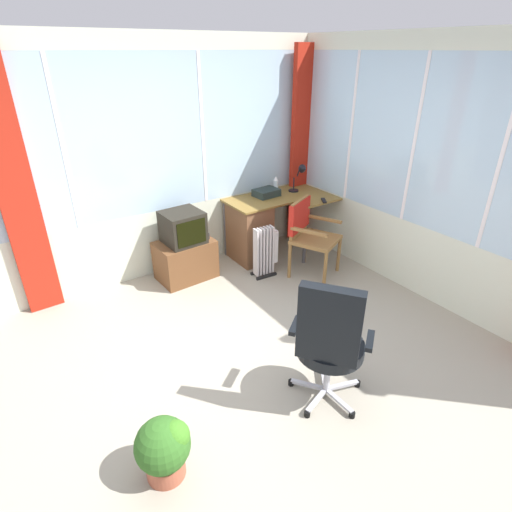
{
  "coord_description": "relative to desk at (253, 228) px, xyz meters",
  "views": [
    {
      "loc": [
        -1.41,
        -2.11,
        2.43
      ],
      "look_at": [
        0.62,
        0.89,
        0.58
      ],
      "focal_mm": 28.61,
      "sensor_mm": 36.0,
      "label": 1
    }
  ],
  "objects": [
    {
      "name": "ground",
      "position": [
        -1.2,
        -1.82,
        -0.44
      ],
      "size": [
        5.43,
        5.29,
        0.06
      ],
      "primitive_type": "cube",
      "color": "#9F9785"
    },
    {
      "name": "north_window_panel",
      "position": [
        -1.2,
        0.35,
        0.88
      ],
      "size": [
        4.43,
        0.07,
        2.59
      ],
      "color": "silver",
      "rests_on": "ground"
    },
    {
      "name": "east_window_panel",
      "position": [
        1.04,
        -1.82,
        0.88
      ],
      "size": [
        0.07,
        4.29,
        2.59
      ],
      "color": "silver",
      "rests_on": "ground"
    },
    {
      "name": "curtain_north_left",
      "position": [
        -2.42,
        0.27,
        0.83
      ],
      "size": [
        0.33,
        0.08,
        2.49
      ],
      "primitive_type": "cube",
      "rotation": [
        0.0,
        0.0,
        0.05
      ],
      "color": "#B22414",
      "rests_on": "ground"
    },
    {
      "name": "curtain_corner",
      "position": [
        0.91,
        0.22,
        0.83
      ],
      "size": [
        0.33,
        0.09,
        2.49
      ],
      "primitive_type": "cube",
      "rotation": [
        0.0,
        0.0,
        0.06
      ],
      "color": "#B22414",
      "rests_on": "ground"
    },
    {
      "name": "desk",
      "position": [
        0.0,
        0.0,
        0.0
      ],
      "size": [
        1.28,
        0.83,
        0.76
      ],
      "color": "olive",
      "rests_on": "ground"
    },
    {
      "name": "desk_lamp",
      "position": [
        0.74,
        -0.01,
        0.58
      ],
      "size": [
        0.23,
        0.2,
        0.36
      ],
      "color": "black",
      "rests_on": "desk"
    },
    {
      "name": "tv_remote",
      "position": [
        0.72,
        -0.48,
        0.36
      ],
      "size": [
        0.12,
        0.15,
        0.02
      ],
      "primitive_type": "cube",
      "rotation": [
        0.0,
        0.0,
        -0.55
      ],
      "color": "black",
      "rests_on": "desk"
    },
    {
      "name": "spray_bottle",
      "position": [
        0.44,
        0.13,
        0.46
      ],
      "size": [
        0.06,
        0.06,
        0.22
      ],
      "color": "silver",
      "rests_on": "desk"
    },
    {
      "name": "paper_tray",
      "position": [
        0.25,
        0.08,
        0.4
      ],
      "size": [
        0.32,
        0.26,
        0.09
      ],
      "primitive_type": "cube",
      "rotation": [
        0.0,
        0.0,
        0.09
      ],
      "color": "#212D2B",
      "rests_on": "desk"
    },
    {
      "name": "wooden_armchair",
      "position": [
        0.3,
        -0.66,
        0.17
      ],
      "size": [
        0.64,
        0.64,
        0.9
      ],
      "color": "olive",
      "rests_on": "ground"
    },
    {
      "name": "office_chair",
      "position": [
        -0.9,
        -2.32,
        0.19
      ],
      "size": [
        0.6,
        0.61,
        1.08
      ],
      "color": "#B7B7BF",
      "rests_on": "ground"
    },
    {
      "name": "tv_on_stand",
      "position": [
        -0.93,
        0.01,
        -0.05
      ],
      "size": [
        0.66,
        0.48,
        0.82
      ],
      "color": "brown",
      "rests_on": "ground"
    },
    {
      "name": "space_heater",
      "position": [
        -0.12,
        -0.46,
        -0.1
      ],
      "size": [
        0.31,
        0.19,
        0.61
      ],
      "color": "silver",
      "rests_on": "ground"
    },
    {
      "name": "potted_plant",
      "position": [
        -2.13,
        -2.21,
        -0.17
      ],
      "size": [
        0.35,
        0.35,
        0.44
      ],
      "color": "#A6533B",
      "rests_on": "ground"
    }
  ]
}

